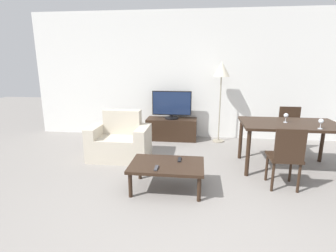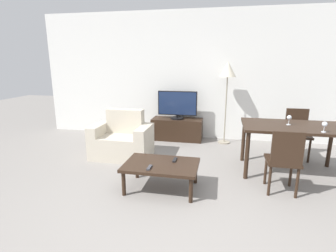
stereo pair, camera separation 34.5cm
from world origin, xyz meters
TOP-DOWN VIEW (x-y plane):
  - ground_plane at (0.00, 0.00)m, footprint 18.00×18.00m
  - wall_back at (0.00, 3.38)m, footprint 7.20×0.06m
  - armchair at (-1.25, 1.86)m, footprint 1.02×0.65m
  - tv_stand at (-0.47, 3.09)m, footprint 1.07×0.45m
  - tv at (-0.47, 3.09)m, footprint 0.83×0.29m
  - coffee_table at (-0.29, 0.80)m, footprint 0.97×0.64m
  - dining_table at (1.50, 1.72)m, footprint 1.45×0.85m
  - dining_chair_near at (1.25, 1.00)m, footprint 0.40×0.40m
  - dining_chair_far at (1.76, 2.45)m, footprint 0.40×0.40m
  - floor_lamp at (0.53, 3.05)m, footprint 0.33×0.33m
  - remote_primary at (-0.14, 0.94)m, footprint 0.04×0.15m
  - remote_secondary at (-0.40, 0.62)m, footprint 0.04×0.15m
  - wine_glass_left at (1.80, 1.40)m, footprint 0.07×0.07m
  - wine_glass_center at (1.44, 1.75)m, footprint 0.07×0.07m

SIDE VIEW (x-z plane):
  - ground_plane at x=0.00m, z-range 0.00..0.00m
  - tv_stand at x=-0.47m, z-range 0.00..0.46m
  - armchair at x=-1.25m, z-range -0.12..0.71m
  - coffee_table at x=-0.29m, z-range 0.14..0.50m
  - remote_primary at x=-0.14m, z-range 0.36..0.38m
  - remote_secondary at x=-0.40m, z-range 0.36..0.38m
  - dining_chair_near at x=1.25m, z-range 0.05..0.91m
  - dining_chair_far at x=1.76m, z-range 0.05..0.91m
  - dining_table at x=1.50m, z-range 0.29..1.03m
  - tv at x=-0.47m, z-range 0.46..1.05m
  - wine_glass_left at x=1.80m, z-range 0.77..0.92m
  - wine_glass_center at x=1.44m, z-range 0.77..0.92m
  - wall_back at x=0.00m, z-range 0.00..2.70m
  - floor_lamp at x=0.53m, z-range 0.60..2.26m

